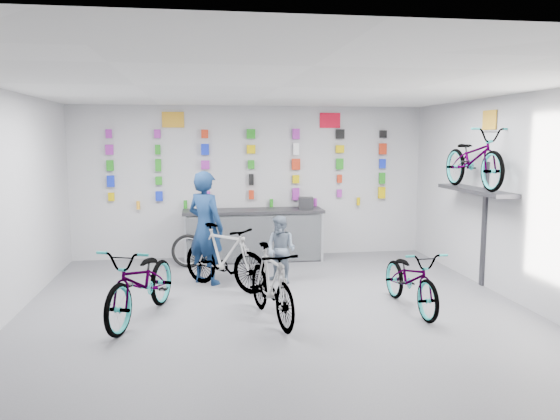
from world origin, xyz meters
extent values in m
plane|color=#545359|center=(0.00, 0.00, 0.00)|extent=(8.00, 8.00, 0.00)
plane|color=white|center=(0.00, 0.00, 3.00)|extent=(8.00, 8.00, 0.00)
plane|color=#BDBDC0|center=(0.00, 4.00, 1.50)|extent=(7.00, 0.00, 7.00)
plane|color=#BDBDC0|center=(0.00, -4.00, 1.50)|extent=(7.00, 0.00, 7.00)
plane|color=#BDBDC0|center=(3.50, 0.00, 1.50)|extent=(0.00, 8.00, 8.00)
cube|color=black|center=(0.00, 3.55, 0.45)|extent=(2.60, 0.60, 0.90)
cube|color=silver|center=(0.00, 3.25, 0.48)|extent=(2.60, 0.02, 0.90)
cube|color=silver|center=(-1.30, 3.25, 0.48)|extent=(0.04, 0.04, 0.96)
cube|color=silver|center=(1.30, 3.25, 0.48)|extent=(0.04, 0.04, 0.96)
cube|color=black|center=(0.00, 3.55, 0.97)|extent=(2.70, 0.66, 0.06)
cube|color=#D5B200|center=(-2.70, 3.93, 1.25)|extent=(0.11, 0.06, 0.16)
cube|color=#1026C6|center=(-1.80, 3.93, 1.25)|extent=(0.13, 0.06, 0.19)
cube|color=purple|center=(-0.90, 3.93, 1.25)|extent=(0.17, 0.06, 0.16)
cube|color=red|center=(0.00, 3.93, 1.25)|extent=(0.10, 0.06, 0.18)
cube|color=purple|center=(0.90, 3.93, 1.25)|extent=(0.14, 0.06, 0.24)
cube|color=purple|center=(1.80, 3.93, 1.25)|extent=(0.10, 0.06, 0.16)
cube|color=#D5B200|center=(2.70, 3.93, 1.25)|extent=(0.14, 0.06, 0.23)
cube|color=#1026C6|center=(-2.70, 3.93, 1.55)|extent=(0.14, 0.06, 0.22)
cube|color=#1F8619|center=(-1.80, 3.93, 1.55)|extent=(0.12, 0.06, 0.16)
cube|color=#F9A321|center=(-0.90, 3.93, 1.55)|extent=(0.14, 0.06, 0.14)
cube|color=black|center=(0.00, 3.93, 1.55)|extent=(0.09, 0.06, 0.22)
cube|color=#D5B200|center=(0.90, 3.93, 1.55)|extent=(0.13, 0.06, 0.16)
cube|color=red|center=(1.80, 3.93, 1.55)|extent=(0.10, 0.06, 0.17)
cube|color=#1F8619|center=(2.70, 3.93, 1.55)|extent=(0.12, 0.06, 0.23)
cube|color=#1F8619|center=(-2.70, 3.93, 1.85)|extent=(0.13, 0.06, 0.20)
cube|color=#1F8619|center=(-1.80, 3.93, 1.85)|extent=(0.11, 0.06, 0.24)
cube|color=purple|center=(-0.90, 3.93, 1.85)|extent=(0.16, 0.06, 0.17)
cube|color=#1F8619|center=(0.00, 3.93, 1.85)|extent=(0.13, 0.06, 0.17)
cube|color=red|center=(0.90, 3.93, 1.85)|extent=(0.17, 0.06, 0.22)
cube|color=#1F8619|center=(1.80, 3.93, 1.85)|extent=(0.15, 0.06, 0.22)
cube|color=#1026C6|center=(2.70, 3.93, 1.85)|extent=(0.13, 0.06, 0.19)
cube|color=purple|center=(-2.70, 3.93, 2.15)|extent=(0.14, 0.06, 0.19)
cube|color=#1F8619|center=(-1.80, 3.93, 2.15)|extent=(0.10, 0.06, 0.19)
cube|color=#1026C6|center=(-0.90, 3.93, 2.15)|extent=(0.15, 0.06, 0.22)
cube|color=#D5B200|center=(0.00, 3.93, 2.15)|extent=(0.17, 0.06, 0.17)
cube|color=white|center=(0.90, 3.93, 2.15)|extent=(0.11, 0.06, 0.23)
cube|color=#D5B200|center=(1.80, 3.93, 2.15)|extent=(0.16, 0.06, 0.15)
cube|color=red|center=(2.70, 3.93, 2.15)|extent=(0.15, 0.06, 0.22)
cube|color=purple|center=(-2.70, 3.93, 2.45)|extent=(0.11, 0.06, 0.17)
cube|color=purple|center=(-1.80, 3.93, 2.45)|extent=(0.12, 0.06, 0.17)
cube|color=red|center=(-0.90, 3.93, 2.45)|extent=(0.13, 0.06, 0.17)
cube|color=#1F8619|center=(0.00, 3.93, 2.45)|extent=(0.17, 0.06, 0.19)
cube|color=purple|center=(0.90, 3.93, 2.45)|extent=(0.14, 0.06, 0.21)
cube|color=black|center=(1.80, 3.93, 2.45)|extent=(0.17, 0.06, 0.19)
cube|color=black|center=(2.70, 3.93, 2.45)|extent=(0.14, 0.06, 0.15)
cylinder|color=#F9A321|center=(-2.20, 3.91, 1.08)|extent=(0.07, 0.07, 0.16)
cylinder|color=#1F8619|center=(-1.30, 3.91, 1.08)|extent=(0.07, 0.07, 0.16)
cylinder|color=#1F8619|center=(0.40, 3.91, 1.08)|extent=(0.07, 0.07, 0.16)
cylinder|color=purple|center=(1.30, 3.91, 1.08)|extent=(0.07, 0.07, 0.16)
cylinder|color=#D5B200|center=(2.20, 3.91, 1.08)|extent=(0.07, 0.07, 0.16)
cube|color=#333338|center=(3.30, 1.20, 1.55)|extent=(0.38, 1.90, 0.06)
cube|color=#333338|center=(3.48, 1.20, 1.00)|extent=(0.04, 0.10, 2.00)
cube|color=gold|center=(-1.50, 3.98, 2.72)|extent=(0.42, 0.02, 0.30)
cube|color=red|center=(1.60, 3.98, 2.72)|extent=(0.42, 0.02, 0.30)
cube|color=gold|center=(3.48, 1.20, 2.65)|extent=(0.02, 0.40, 0.30)
imported|color=gray|center=(-1.78, 0.28, 0.51)|extent=(1.26, 2.04, 1.01)
imported|color=gray|center=(-0.11, -0.01, 0.49)|extent=(0.79, 1.70, 0.99)
imported|color=gray|center=(1.87, 0.18, 0.44)|extent=(0.66, 1.69, 0.88)
imported|color=gray|center=(-0.65, 1.61, 0.51)|extent=(1.55, 1.55, 1.03)
imported|color=gray|center=(3.25, 1.20, 2.05)|extent=(0.63, 1.80, 0.95)
imported|color=#0D2244|center=(-0.93, 1.98, 0.92)|extent=(0.80, 0.78, 1.85)
imported|color=slate|center=(0.29, 1.84, 0.56)|extent=(0.68, 0.67, 1.11)
torus|color=black|center=(-1.25, 3.17, 0.30)|extent=(0.62, 0.21, 0.61)
torus|color=silver|center=(-1.25, 3.17, 0.30)|extent=(0.51, 0.14, 0.50)
cube|color=black|center=(1.03, 3.55, 1.11)|extent=(0.32, 0.34, 0.22)
camera|label=1|loc=(-1.00, -6.84, 2.37)|focal=35.00mm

